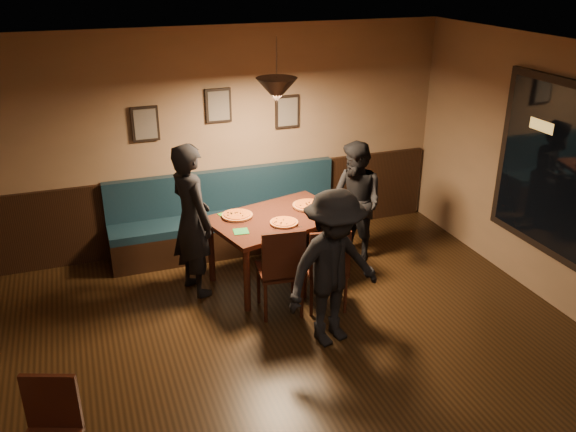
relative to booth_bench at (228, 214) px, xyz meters
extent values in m
plane|color=black|center=(0.00, -3.20, -0.50)|extent=(7.00, 7.00, 0.00)
plane|color=silver|center=(0.00, -3.20, 2.30)|extent=(7.00, 7.00, 0.00)
plane|color=#8C704F|center=(0.00, 0.30, 0.90)|extent=(6.00, 0.00, 6.00)
cube|color=black|center=(0.00, 0.27, 0.00)|extent=(5.88, 0.06, 1.00)
cube|color=black|center=(-0.90, 0.27, 1.20)|extent=(0.32, 0.04, 0.42)
cube|color=black|center=(0.00, 0.27, 1.35)|extent=(0.32, 0.04, 0.42)
cube|color=black|center=(0.90, 0.27, 1.20)|extent=(0.32, 0.04, 0.42)
cone|color=black|center=(0.35, -0.93, 1.75)|extent=(0.44, 0.44, 0.25)
cube|color=black|center=(0.35, -0.93, -0.10)|extent=(1.69, 1.31, 0.80)
imported|color=black|center=(-0.62, -0.87, 0.38)|extent=(0.60, 0.74, 1.75)
imported|color=black|center=(1.42, -0.76, 0.26)|extent=(0.75, 0.87, 1.52)
imported|color=black|center=(0.45, -2.29, 0.30)|extent=(1.15, 0.83, 1.60)
cylinder|color=orange|center=(-0.09, -0.78, 0.32)|extent=(0.45, 0.45, 0.04)
cylinder|color=gold|center=(0.35, -1.15, 0.32)|extent=(0.38, 0.38, 0.04)
cylinder|color=orange|center=(0.79, -0.79, 0.32)|extent=(0.49, 0.49, 0.04)
cylinder|color=black|center=(0.90, -1.19, 0.37)|extent=(0.07, 0.07, 0.14)
cylinder|color=#A91105|center=(0.86, -1.00, 0.36)|extent=(0.03, 0.03, 0.12)
cube|color=#1F7521|center=(-0.20, -0.68, 0.30)|extent=(0.16, 0.16, 0.01)
cube|color=#1F7730|center=(-0.16, -1.18, 0.30)|extent=(0.18, 0.18, 0.01)
cube|color=#B9B9BD|center=(0.34, -1.27, 0.30)|extent=(0.17, 0.08, 0.00)
camera|label=1|loc=(-1.67, -6.90, 3.05)|focal=37.50mm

